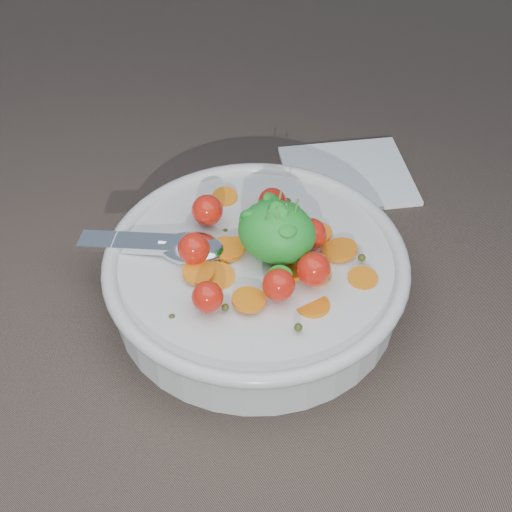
% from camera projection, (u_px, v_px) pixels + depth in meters
% --- Properties ---
extents(ground, '(6.00, 6.00, 0.00)m').
position_uv_depth(ground, '(273.00, 320.00, 0.65)').
color(ground, brown).
rests_on(ground, ground).
extents(bowl, '(0.29, 0.27, 0.12)m').
position_uv_depth(bowl, '(256.00, 273.00, 0.65)').
color(bowl, silver).
rests_on(bowl, ground).
extents(napkin, '(0.18, 0.18, 0.01)m').
position_uv_depth(napkin, '(347.00, 175.00, 0.80)').
color(napkin, white).
rests_on(napkin, ground).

